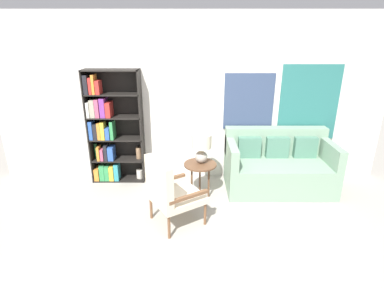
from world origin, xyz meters
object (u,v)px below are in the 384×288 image
table_lamp (200,145)px  couch (276,166)px  bookshelf (108,132)px  armchair (167,190)px  side_table (199,167)px

table_lamp → couch: bearing=9.9°
bookshelf → armchair: bearing=-51.1°
armchair → couch: 1.97m
armchair → side_table: (0.42, 0.77, -0.05)m
couch → table_lamp: bearing=-170.1°
bookshelf → table_lamp: bearing=-18.1°
couch → table_lamp: table_lamp is taller
couch → table_lamp: size_ratio=3.65×
side_table → couch: bearing=12.0°
armchair → side_table: size_ratio=1.77×
table_lamp → armchair: bearing=-117.8°
table_lamp → bookshelf: bearing=161.9°
armchair → side_table: armchair is taller
bookshelf → couch: size_ratio=1.13×
couch → side_table: size_ratio=3.14×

